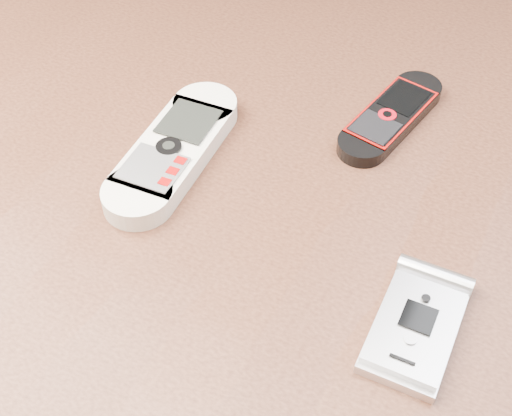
# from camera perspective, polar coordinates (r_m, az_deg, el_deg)

# --- Properties ---
(table) EXTENTS (1.20, 0.80, 0.75)m
(table) POSITION_cam_1_polar(r_m,az_deg,el_deg) (0.62, -0.42, -7.09)
(table) COLOR black
(table) RESTS_ON ground
(nokia_white) EXTENTS (0.06, 0.17, 0.02)m
(nokia_white) POSITION_cam_1_polar(r_m,az_deg,el_deg) (0.58, -6.62, 4.64)
(nokia_white) COLOR white
(nokia_white) RESTS_ON table
(nokia_black_red) EXTENTS (0.07, 0.14, 0.01)m
(nokia_black_red) POSITION_cam_1_polar(r_m,az_deg,el_deg) (0.62, 10.75, 7.23)
(nokia_black_red) COLOR black
(nokia_black_red) RESTS_ON table
(motorola_razr) EXTENTS (0.05, 0.10, 0.02)m
(motorola_razr) POSITION_cam_1_polar(r_m,az_deg,el_deg) (0.48, 12.65, -9.23)
(motorola_razr) COLOR silver
(motorola_razr) RESTS_ON table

